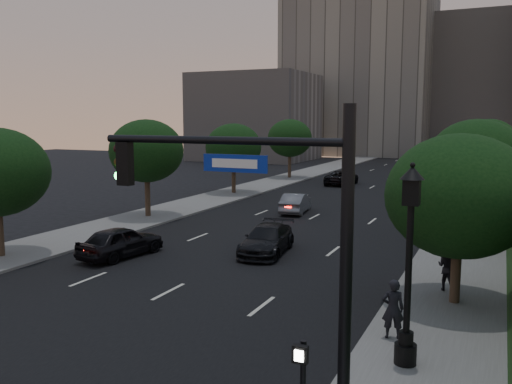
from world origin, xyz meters
The scene contains 25 objects.
ground centered at (0.00, 0.00, 0.00)m, with size 160.00×160.00×0.00m, color black.
road_surface centered at (0.00, 30.00, 0.01)m, with size 16.00×140.00×0.02m, color black.
sidewalk_right centered at (10.25, 30.00, 0.07)m, with size 4.50×140.00×0.15m, color slate.
sidewalk_left centered at (-10.25, 30.00, 0.07)m, with size 4.50×140.00×0.15m, color slate.
office_block_left centered at (-14.00, 92.00, 16.00)m, with size 26.00×20.00×32.00m, color gray.
office_block_mid centered at (6.00, 102.00, 13.00)m, with size 22.00×18.00×26.00m, color #A9A19B.
office_block_filler centered at (-26.00, 70.00, 7.00)m, with size 18.00×16.00×14.00m, color #A9A19B.
tree_right_a centered at (10.30, 8.00, 4.02)m, with size 5.20×5.20×6.24m.
tree_right_b centered at (10.30, 20.00, 4.52)m, with size 5.20×5.20×6.74m.
tree_right_c centered at (10.30, 33.00, 4.02)m, with size 5.20×5.20×6.24m.
tree_right_d centered at (10.30, 47.00, 4.52)m, with size 5.20×5.20×6.74m.
tree_right_e centered at (10.30, 62.00, 4.02)m, with size 5.20×5.20×6.24m.
tree_left_b centered at (-10.30, 18.00, 4.58)m, with size 5.00×5.00×6.71m.
tree_left_c centered at (-10.30, 31.00, 4.21)m, with size 5.00×5.00×6.34m.
tree_left_d centered at (-10.30, 45.00, 4.58)m, with size 5.00×5.00×6.71m.
traffic_signal_mast centered at (7.98, -2.59, 3.67)m, with size 5.68×0.56×7.00m.
street_lamp centered at (9.51, 2.15, 2.63)m, with size 0.64×0.64×5.62m.
sedan_near_left centered at (-5.16, 8.64, 0.78)m, with size 1.84×4.57×1.56m, color black.
sedan_mid_left centered at (-1.77, 24.04, 0.72)m, with size 1.53×4.37×1.44m, color slate.
sedan_far_left centered at (-3.30, 41.76, 0.74)m, with size 2.46×5.34×1.48m, color black.
sedan_near_right centered at (1.06, 12.27, 0.71)m, with size 1.99×4.89×1.42m, color black.
sedan_far_right centered at (5.66, 31.19, 0.79)m, with size 1.86×4.62×1.58m, color #525559.
pedestrian_a centered at (8.86, 3.76, 1.07)m, with size 0.67×0.44×1.83m, color black.
pedestrian_b centered at (9.95, 9.32, 1.07)m, with size 0.89×0.70×1.84m, color black.
pedestrian_c centered at (10.23, 16.65, 1.10)m, with size 1.11×0.46×1.89m, color black.
Camera 1 is at (11.60, -12.17, 6.73)m, focal length 38.00 mm.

